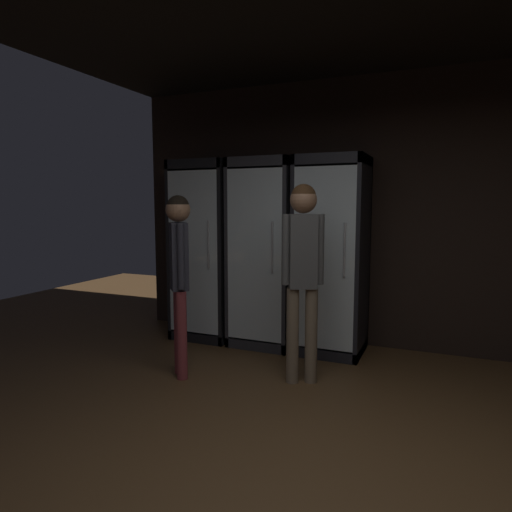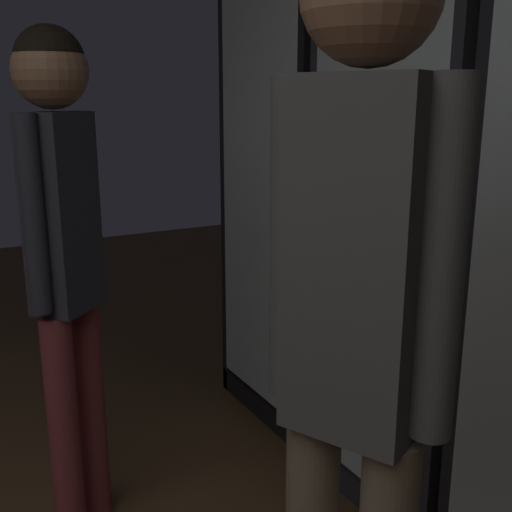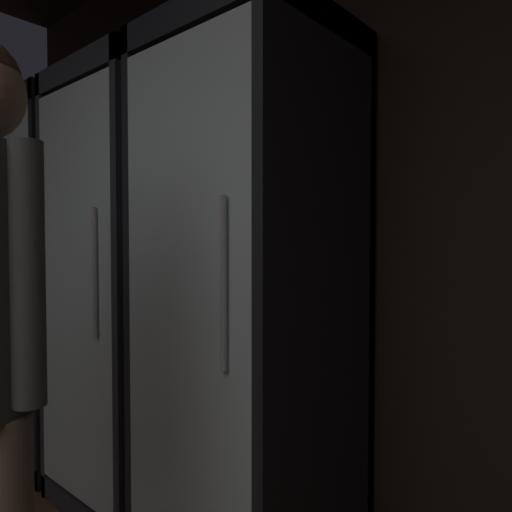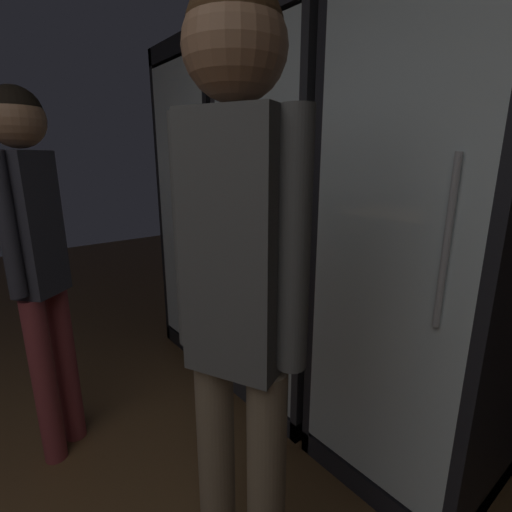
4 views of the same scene
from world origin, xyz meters
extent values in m
cube|color=black|center=(0.00, 3.03, 1.40)|extent=(6.00, 0.06, 2.80)
cube|color=black|center=(-2.05, 2.96, 0.98)|extent=(0.67, 0.04, 1.97)
cube|color=black|center=(-2.36, 2.66, 0.98)|extent=(0.04, 0.64, 1.97)
cube|color=black|center=(-1.74, 2.66, 0.98)|extent=(0.04, 0.64, 1.97)
cube|color=black|center=(-2.05, 2.66, 1.92)|extent=(0.67, 0.64, 0.10)
cube|color=black|center=(-2.05, 2.66, 0.05)|extent=(0.67, 0.64, 0.10)
cube|color=white|center=(-2.05, 2.93, 0.98)|extent=(0.59, 0.02, 1.73)
cube|color=silver|center=(-2.05, 2.35, 0.98)|extent=(0.59, 0.02, 1.73)
cylinder|color=#B2B2B7|center=(-1.85, 2.32, 1.08)|extent=(0.02, 0.02, 0.50)
cube|color=silver|center=(-2.05, 2.66, 0.12)|extent=(0.57, 0.56, 0.02)
cylinder|color=brown|center=(-2.19, 2.70, 0.24)|extent=(0.06, 0.06, 0.22)
cylinder|color=brown|center=(-2.19, 2.70, 0.39)|extent=(0.02, 0.02, 0.07)
cylinder|color=#B2332D|center=(-2.19, 2.70, 0.23)|extent=(0.06, 0.06, 0.08)
cylinder|color=gray|center=(-1.91, 2.61, 0.24)|extent=(0.08, 0.08, 0.21)
cylinder|color=gray|center=(-1.91, 2.61, 0.37)|extent=(0.03, 0.03, 0.06)
cylinder|color=tan|center=(-1.91, 2.61, 0.23)|extent=(0.08, 0.08, 0.07)
cube|color=silver|center=(-2.05, 2.66, 0.69)|extent=(0.57, 0.56, 0.02)
cylinder|color=#194723|center=(-2.19, 2.61, 0.79)|extent=(0.06, 0.06, 0.19)
cylinder|color=#194723|center=(-2.19, 2.61, 0.92)|extent=(0.02, 0.02, 0.07)
cylinder|color=tan|center=(-2.19, 2.61, 0.77)|extent=(0.06, 0.06, 0.05)
cylinder|color=gray|center=(-1.91, 2.64, 0.81)|extent=(0.07, 0.07, 0.22)
cylinder|color=gray|center=(-1.91, 2.64, 0.96)|extent=(0.02, 0.02, 0.06)
cylinder|color=beige|center=(-1.91, 2.64, 0.79)|extent=(0.07, 0.07, 0.08)
cube|color=silver|center=(-2.05, 2.66, 1.26)|extent=(0.57, 0.56, 0.02)
cylinder|color=#9EAD99|center=(-2.20, 2.71, 1.36)|extent=(0.07, 0.07, 0.18)
cylinder|color=#9EAD99|center=(-2.20, 2.71, 1.50)|extent=(0.02, 0.02, 0.10)
cylinder|color=white|center=(-2.20, 2.71, 1.36)|extent=(0.07, 0.07, 0.06)
cylinder|color=#194723|center=(-1.91, 2.62, 1.37)|extent=(0.07, 0.07, 0.19)
cylinder|color=#194723|center=(-1.91, 2.62, 1.50)|extent=(0.03, 0.03, 0.09)
cylinder|color=#B2332D|center=(-1.91, 2.62, 1.36)|extent=(0.08, 0.08, 0.07)
cube|color=#2B2B30|center=(-1.34, 2.96, 0.98)|extent=(0.67, 0.04, 1.97)
cube|color=#2B2B30|center=(-1.66, 2.66, 0.98)|extent=(0.04, 0.64, 1.97)
cube|color=#2B2B30|center=(-1.03, 2.66, 0.98)|extent=(0.04, 0.64, 1.97)
cube|color=#2B2B30|center=(-1.34, 2.66, 1.92)|extent=(0.67, 0.64, 0.10)
cube|color=#2B2B30|center=(-1.34, 2.66, 0.05)|extent=(0.67, 0.64, 0.10)
cube|color=white|center=(-1.34, 2.93, 0.98)|extent=(0.59, 0.02, 1.73)
cube|color=silver|center=(-1.34, 2.35, 0.98)|extent=(0.59, 0.02, 1.73)
cylinder|color=#B2B2B7|center=(-1.14, 2.32, 1.08)|extent=(0.02, 0.02, 0.50)
cube|color=silver|center=(-1.34, 2.66, 0.12)|extent=(0.57, 0.56, 0.02)
cylinder|color=#194723|center=(-1.48, 2.65, 0.24)|extent=(0.06, 0.06, 0.23)
cylinder|color=#194723|center=(-1.48, 2.65, 0.41)|extent=(0.02, 0.02, 0.10)
cylinder|color=white|center=(-1.48, 2.65, 0.21)|extent=(0.07, 0.07, 0.08)
cylinder|color=black|center=(-1.20, 2.67, 0.24)|extent=(0.07, 0.07, 0.23)
cylinder|color=black|center=(-1.20, 2.67, 0.39)|extent=(0.02, 0.02, 0.07)
cylinder|color=tan|center=(-1.20, 2.67, 0.25)|extent=(0.08, 0.08, 0.07)
cube|color=silver|center=(-1.34, 2.66, 0.55)|extent=(0.57, 0.56, 0.02)
cylinder|color=brown|center=(-1.53, 2.64, 0.67)|extent=(0.08, 0.08, 0.23)
cylinder|color=brown|center=(-1.53, 2.64, 0.82)|extent=(0.02, 0.02, 0.06)
cylinder|color=beige|center=(-1.53, 2.64, 0.65)|extent=(0.08, 0.08, 0.08)
cylinder|color=black|center=(-1.34, 2.63, 0.68)|extent=(0.07, 0.07, 0.24)
cylinder|color=black|center=(-1.34, 2.63, 0.84)|extent=(0.03, 0.03, 0.09)
cylinder|color=beige|center=(-1.34, 2.63, 0.69)|extent=(0.07, 0.07, 0.08)
cylinder|color=gray|center=(-1.16, 2.70, 0.67)|extent=(0.06, 0.06, 0.22)
cylinder|color=gray|center=(-1.16, 2.70, 0.82)|extent=(0.02, 0.02, 0.09)
cylinder|color=#2D2D33|center=(-1.16, 2.70, 0.64)|extent=(0.06, 0.06, 0.07)
cube|color=silver|center=(-1.34, 2.66, 0.98)|extent=(0.57, 0.56, 0.02)
cylinder|color=#9EAD99|center=(-1.55, 2.64, 1.10)|extent=(0.07, 0.07, 0.22)
cylinder|color=#9EAD99|center=(-1.55, 2.64, 1.26)|extent=(0.03, 0.03, 0.10)
cylinder|color=#B2332D|center=(-1.55, 2.64, 1.08)|extent=(0.07, 0.07, 0.07)
cylinder|color=brown|center=(-1.41, 2.69, 1.10)|extent=(0.08, 0.08, 0.23)
cylinder|color=brown|center=(-1.41, 2.69, 1.26)|extent=(0.03, 0.03, 0.08)
cylinder|color=#B2332D|center=(-1.41, 2.69, 1.10)|extent=(0.08, 0.08, 0.06)
cylinder|color=black|center=(-1.28, 2.68, 1.11)|extent=(0.08, 0.08, 0.24)
cylinder|color=black|center=(-1.28, 2.68, 1.26)|extent=(0.03, 0.03, 0.08)
cylinder|color=#2D2D33|center=(-1.28, 2.68, 1.11)|extent=(0.08, 0.08, 0.06)
cylinder|color=black|center=(-1.12, 2.61, 1.09)|extent=(0.07, 0.07, 0.20)
cylinder|color=black|center=(-1.12, 2.61, 1.23)|extent=(0.03, 0.03, 0.09)
cylinder|color=white|center=(-1.12, 2.61, 1.06)|extent=(0.08, 0.08, 0.06)
cube|color=silver|center=(-1.34, 2.66, 1.41)|extent=(0.57, 0.56, 0.02)
cylinder|color=#194723|center=(-1.48, 2.61, 1.54)|extent=(0.07, 0.07, 0.24)
cylinder|color=#194723|center=(-1.48, 2.61, 1.69)|extent=(0.02, 0.02, 0.07)
cylinder|color=#B2332D|center=(-1.48, 2.61, 1.53)|extent=(0.08, 0.08, 0.08)
cylinder|color=#9EAD99|center=(-1.20, 2.65, 1.53)|extent=(0.07, 0.07, 0.23)
cylinder|color=#9EAD99|center=(-1.20, 2.65, 1.68)|extent=(0.02, 0.02, 0.08)
cylinder|color=beige|center=(-1.20, 2.65, 1.50)|extent=(0.07, 0.07, 0.09)
cube|color=black|center=(-0.63, 2.96, 0.98)|extent=(0.67, 0.04, 1.97)
cube|color=black|center=(-0.95, 2.66, 0.98)|extent=(0.04, 0.64, 1.97)
cube|color=black|center=(-0.32, 2.66, 0.98)|extent=(0.04, 0.64, 1.97)
cube|color=black|center=(-0.63, 2.66, 1.92)|extent=(0.67, 0.64, 0.10)
cube|color=white|center=(-0.63, 2.93, 0.98)|extent=(0.59, 0.02, 1.73)
cube|color=silver|center=(-0.63, 2.35, 0.98)|extent=(0.59, 0.02, 1.73)
cylinder|color=#B2B2B7|center=(-0.43, 2.32, 1.08)|extent=(0.02, 0.02, 0.50)
cylinder|color=brown|center=(-0.82, 2.66, 0.22)|extent=(0.08, 0.08, 0.19)
cylinder|color=brown|center=(-0.82, 2.66, 0.36)|extent=(0.03, 0.03, 0.08)
cylinder|color=tan|center=(-0.82, 2.66, 0.20)|extent=(0.08, 0.08, 0.07)
cylinder|color=black|center=(-0.63, 2.69, 0.23)|extent=(0.08, 0.08, 0.20)
cylinder|color=black|center=(-0.63, 2.69, 0.36)|extent=(0.03, 0.03, 0.08)
cylinder|color=#2D2D33|center=(-0.63, 2.69, 0.20)|extent=(0.08, 0.08, 0.07)
cylinder|color=black|center=(-0.44, 2.65, 0.37)|extent=(0.02, 0.02, 0.09)
cube|color=silver|center=(-0.63, 2.66, 0.69)|extent=(0.57, 0.56, 0.02)
cylinder|color=#194723|center=(-0.83, 2.62, 0.82)|extent=(0.08, 0.08, 0.23)
cylinder|color=#194723|center=(-0.83, 2.62, 0.97)|extent=(0.02, 0.02, 0.08)
cylinder|color=beige|center=(-0.83, 2.62, 0.82)|extent=(0.08, 0.08, 0.06)
cylinder|color=#9EAD99|center=(-0.63, 2.69, 0.80)|extent=(0.07, 0.07, 0.20)
cylinder|color=#9EAD99|center=(-0.63, 2.69, 0.93)|extent=(0.03, 0.03, 0.07)
cylinder|color=tan|center=(-0.63, 2.69, 0.77)|extent=(0.08, 0.08, 0.05)
cylinder|color=brown|center=(-0.44, 2.70, 0.80)|extent=(0.07, 0.07, 0.20)
cylinder|color=brown|center=(-0.44, 2.70, 0.95)|extent=(0.02, 0.02, 0.10)
cylinder|color=white|center=(-0.44, 2.70, 0.78)|extent=(0.07, 0.07, 0.07)
cube|color=silver|center=(-0.63, 2.66, 1.26)|extent=(0.57, 0.56, 0.02)
cylinder|color=#336B38|center=(-0.85, 2.64, 1.39)|extent=(0.07, 0.07, 0.22)
cylinder|color=#336B38|center=(-0.85, 2.64, 1.53)|extent=(0.02, 0.02, 0.07)
cylinder|color=tan|center=(-0.85, 2.64, 1.39)|extent=(0.08, 0.08, 0.08)
cylinder|color=black|center=(-0.71, 2.68, 1.37)|extent=(0.06, 0.06, 0.19)
cylinder|color=black|center=(-0.71, 2.68, 1.49)|extent=(0.02, 0.02, 0.06)
cylinder|color=#B2332D|center=(-0.71, 2.68, 1.37)|extent=(0.07, 0.07, 0.05)
cylinder|color=#9EAD99|center=(-0.57, 2.62, 1.37)|extent=(0.06, 0.06, 0.20)
cylinder|color=#9EAD99|center=(-0.57, 2.62, 1.51)|extent=(0.02, 0.02, 0.07)
cylinder|color=tan|center=(-0.57, 2.62, 1.35)|extent=(0.07, 0.07, 0.06)
cylinder|color=#336B38|center=(-0.43, 2.69, 1.38)|extent=(0.08, 0.08, 0.21)
cylinder|color=#336B38|center=(-0.43, 2.69, 1.53)|extent=(0.03, 0.03, 0.09)
cylinder|color=tan|center=(-0.43, 2.69, 1.38)|extent=(0.08, 0.08, 0.07)
cylinder|color=#4C4C4C|center=(-0.54, 1.82, 1.13)|extent=(0.07, 0.07, 0.58)
camera|label=1|loc=(0.42, -1.76, 1.50)|focal=31.60mm
camera|label=2|loc=(0.13, 1.13, 1.38)|focal=43.25mm
camera|label=3|loc=(0.50, 1.40, 1.20)|focal=32.39mm
camera|label=4|loc=(0.02, 1.27, 1.32)|focal=25.94mm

